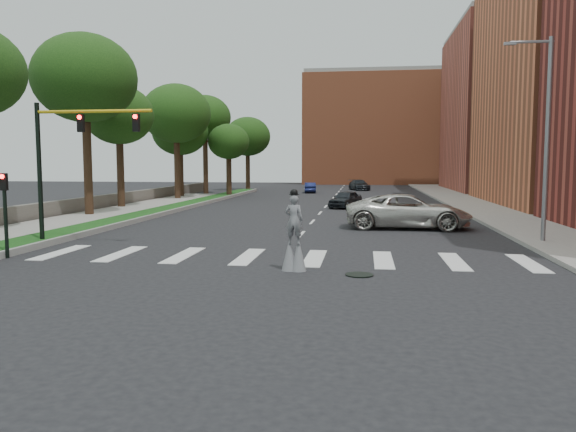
{
  "coord_description": "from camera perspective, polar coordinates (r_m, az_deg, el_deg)",
  "views": [
    {
      "loc": [
        3.12,
        -19.94,
        3.63
      ],
      "look_at": [
        0.41,
        0.0,
        1.7
      ],
      "focal_mm": 35.0,
      "sensor_mm": 36.0,
      "label": 1
    }
  ],
  "objects": [
    {
      "name": "sidewalk_right",
      "position": [
        46.04,
        19.48,
        0.76
      ],
      "size": [
        5.0,
        90.0,
        0.18
      ],
      "primitive_type": "cube",
      "color": "gray",
      "rests_on": "ground"
    },
    {
      "name": "stilt_performer",
      "position": [
        18.76,
        0.61,
        -2.4
      ],
      "size": [
        0.84,
        0.56,
        2.75
      ],
      "rotation": [
        0.0,
        0.0,
        3.01
      ],
      "color": "black",
      "rests_on": "ground"
    },
    {
      "name": "tree_7",
      "position": [
        72.93,
        -4.12,
        8.03
      ],
      "size": [
        5.88,
        5.88,
        9.43
      ],
      "color": "black",
      "rests_on": "ground"
    },
    {
      "name": "sidewalk_left",
      "position": [
        34.92,
        -22.61,
        -0.76
      ],
      "size": [
        4.0,
        60.0,
        0.18
      ],
      "primitive_type": "cube",
      "color": "gray",
      "rests_on": "ground"
    },
    {
      "name": "median_curb",
      "position": [
        42.32,
        -10.98,
        0.65
      ],
      "size": [
        0.2,
        60.0,
        0.28
      ],
      "primitive_type": "cube",
      "color": "gray",
      "rests_on": "ground"
    },
    {
      "name": "building_far",
      "position": [
        76.58,
        22.34,
        9.85
      ],
      "size": [
        16.0,
        22.0,
        20.0
      ],
      "primitive_type": "cube",
      "color": "#B55443",
      "rests_on": "ground"
    },
    {
      "name": "tree_4",
      "position": [
        55.33,
        -11.3,
        10.14
      ],
      "size": [
        6.59,
        6.59,
        11.06
      ],
      "color": "black",
      "rests_on": "ground"
    },
    {
      "name": "car_near",
      "position": [
        44.98,
        5.87,
        1.71
      ],
      "size": [
        2.92,
        4.37,
        1.38
      ],
      "primitive_type": "imported",
      "rotation": [
        0.0,
        0.0,
        -0.35
      ],
      "color": "black",
      "rests_on": "ground"
    },
    {
      "name": "secondary_signal",
      "position": [
        23.68,
        -26.8,
        0.81
      ],
      "size": [
        0.25,
        0.21,
        3.23
      ],
      "color": "black",
      "rests_on": "ground"
    },
    {
      "name": "tree_5",
      "position": [
        65.25,
        -8.44,
        9.84
      ],
      "size": [
        5.88,
        5.88,
        11.21
      ],
      "color": "black",
      "rests_on": "ground"
    },
    {
      "name": "ground_plane",
      "position": [
        20.5,
        -1.13,
        -4.72
      ],
      "size": [
        160.0,
        160.0,
        0.0
      ],
      "primitive_type": "plane",
      "color": "black",
      "rests_on": "ground"
    },
    {
      "name": "tree_2",
      "position": [
        40.02,
        -19.94,
        12.98
      ],
      "size": [
        6.79,
        6.79,
        12.01
      ],
      "color": "black",
      "rests_on": "ground"
    },
    {
      "name": "car_far",
      "position": [
        73.63,
        7.25,
        3.15
      ],
      "size": [
        3.21,
        5.05,
        1.36
      ],
      "primitive_type": "imported",
      "rotation": [
        0.0,
        0.0,
        0.3
      ],
      "color": "black",
      "rests_on": "ground"
    },
    {
      "name": "car_mid",
      "position": [
        67.07,
        2.25,
        2.9
      ],
      "size": [
        1.74,
        3.84,
        1.22
      ],
      "primitive_type": "imported",
      "rotation": [
        0.0,
        0.0,
        3.27
      ],
      "color": "#161E4F",
      "rests_on": "ground"
    },
    {
      "name": "building_backdrop",
      "position": [
        98.13,
        9.52,
        8.55
      ],
      "size": [
        26.0,
        14.0,
        18.0
      ],
      "primitive_type": "cube",
      "color": "#C9663F",
      "rests_on": "ground"
    },
    {
      "name": "streetlight",
      "position": [
        27.11,
        24.65,
        7.66
      ],
      "size": [
        2.05,
        0.2,
        9.0
      ],
      "color": "slate",
      "rests_on": "ground"
    },
    {
      "name": "stone_wall",
      "position": [
        46.62,
        -17.85,
        1.43
      ],
      "size": [
        0.5,
        56.0,
        1.1
      ],
      "primitive_type": "cube",
      "color": "#59534C",
      "rests_on": "ground"
    },
    {
      "name": "tree_6",
      "position": [
        59.34,
        -6.05,
        7.47
      ],
      "size": [
        4.33,
        4.33,
        7.63
      ],
      "color": "black",
      "rests_on": "ground"
    },
    {
      "name": "traffic_signal",
      "position": [
        26.32,
        -21.74,
        6.23
      ],
      "size": [
        5.3,
        0.23,
        6.2
      ],
      "color": "black",
      "rests_on": "ground"
    },
    {
      "name": "tree_8",
      "position": [
        58.95,
        -10.91,
        8.4
      ],
      "size": [
        5.73,
        5.73,
        9.21
      ],
      "color": "black",
      "rests_on": "ground"
    },
    {
      "name": "suv_crossing",
      "position": [
        31.54,
        12.12,
        0.47
      ],
      "size": [
        6.87,
        3.3,
        1.89
      ],
      "primitive_type": "imported",
      "rotation": [
        0.0,
        0.0,
        1.55
      ],
      "color": "beige",
      "rests_on": "ground"
    },
    {
      "name": "tree_3",
      "position": [
        45.97,
        -16.8,
        9.74
      ],
      "size": [
        5.37,
        5.37,
        9.57
      ],
      "color": "black",
      "rests_on": "ground"
    },
    {
      "name": "manhole",
      "position": [
        18.3,
        7.26,
        -5.94
      ],
      "size": [
        0.9,
        0.9,
        0.04
      ],
      "primitive_type": "cylinder",
      "color": "black",
      "rests_on": "ground"
    },
    {
      "name": "grass_median",
      "position": [
        42.67,
        -12.32,
        0.65
      ],
      "size": [
        2.0,
        60.0,
        0.25
      ],
      "primitive_type": "cube",
      "color": "#123F12",
      "rests_on": "ground"
    }
  ]
}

